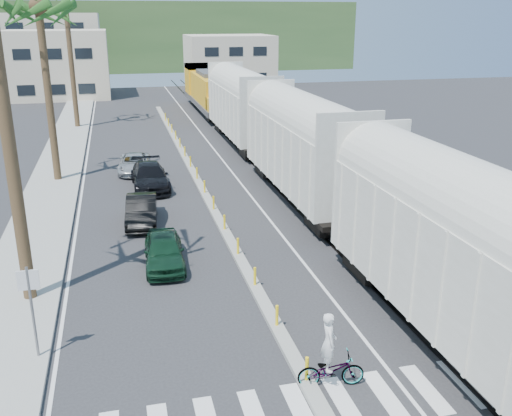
{
  "coord_description": "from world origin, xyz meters",
  "views": [
    {
      "loc": [
        -4.54,
        -13.62,
        9.65
      ],
      "look_at": [
        0.86,
        8.34,
        2.0
      ],
      "focal_mm": 40.0,
      "sensor_mm": 36.0,
      "label": 1
    }
  ],
  "objects_px": {
    "street_sign": "(31,300)",
    "car_lead": "(164,251)",
    "cyclist": "(330,363)",
    "car_second": "(142,210)"
  },
  "relations": [
    {
      "from": "car_second",
      "to": "cyclist",
      "type": "height_order",
      "value": "cyclist"
    },
    {
      "from": "car_second",
      "to": "street_sign",
      "type": "bearing_deg",
      "value": -103.43
    },
    {
      "from": "street_sign",
      "to": "car_lead",
      "type": "xyz_separation_m",
      "value": [
        4.22,
        5.83,
        -1.31
      ]
    },
    {
      "from": "car_lead",
      "to": "cyclist",
      "type": "bearing_deg",
      "value": -65.47
    },
    {
      "from": "street_sign",
      "to": "car_lead",
      "type": "relative_size",
      "value": 0.76
    },
    {
      "from": "car_lead",
      "to": "cyclist",
      "type": "relative_size",
      "value": 1.77
    },
    {
      "from": "car_lead",
      "to": "car_second",
      "type": "relative_size",
      "value": 0.94
    },
    {
      "from": "cyclist",
      "to": "car_second",
      "type": "bearing_deg",
      "value": 24.8
    },
    {
      "from": "car_lead",
      "to": "cyclist",
      "type": "height_order",
      "value": "cyclist"
    },
    {
      "from": "street_sign",
      "to": "car_second",
      "type": "distance_m",
      "value": 11.74
    }
  ]
}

